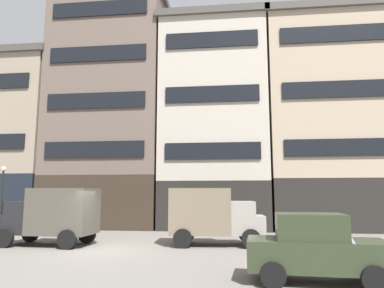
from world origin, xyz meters
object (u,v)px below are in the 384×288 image
object	(u,v)px
sedan_light	(315,248)
fire_hydrant_curbside	(255,228)
pedestrian_officer	(220,218)
delivery_truck_near	(213,214)
delivery_truck_far	(52,214)
streetlamp_curbside	(2,189)

from	to	relation	value
sedan_light	fire_hydrant_curbside	bearing A→B (deg)	95.01
pedestrian_officer	fire_hydrant_curbside	xyz separation A→B (m)	(1.99, -0.18, -0.55)
delivery_truck_near	fire_hydrant_curbside	xyz separation A→B (m)	(2.20, 4.10, -1.00)
delivery_truck_near	fire_hydrant_curbside	bearing A→B (deg)	61.79
delivery_truck_far	sedan_light	bearing A→B (deg)	-27.82
delivery_truck_far	fire_hydrant_curbside	xyz separation A→B (m)	(9.67, 5.01, -1.00)
delivery_truck_near	pedestrian_officer	world-z (taller)	delivery_truck_near
delivery_truck_near	fire_hydrant_curbside	distance (m)	4.76
delivery_truck_near	sedan_light	world-z (taller)	delivery_truck_near
delivery_truck_far	streetlamp_curbside	size ratio (longest dim) A/B	1.07
sedan_light	pedestrian_officer	world-z (taller)	sedan_light
delivery_truck_near	sedan_light	xyz separation A→B (m)	(3.13, -6.50, -0.51)
sedan_light	fire_hydrant_curbside	size ratio (longest dim) A/B	4.60
pedestrian_officer	fire_hydrant_curbside	size ratio (longest dim) A/B	2.16
sedan_light	streetlamp_curbside	bearing A→B (deg)	147.39
delivery_truck_far	pedestrian_officer	bearing A→B (deg)	34.04
delivery_truck_near	fire_hydrant_curbside	world-z (taller)	delivery_truck_near
delivery_truck_far	streetlamp_curbside	bearing A→B (deg)	140.26
streetlamp_curbside	fire_hydrant_curbside	xyz separation A→B (m)	(15.88, -0.15, -2.24)
delivery_truck_far	streetlamp_curbside	world-z (taller)	streetlamp_curbside
delivery_truck_far	fire_hydrant_curbside	bearing A→B (deg)	27.38
delivery_truck_near	delivery_truck_far	distance (m)	7.53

